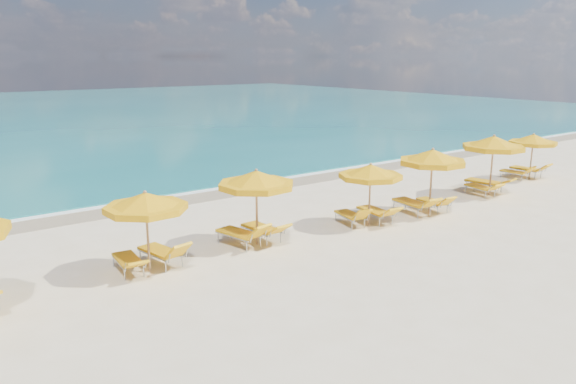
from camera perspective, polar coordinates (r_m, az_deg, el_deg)
ground_plane at (r=18.71m, az=2.76°, el=-4.44°), size 120.00×120.00×0.00m
ocean at (r=63.00m, az=-26.40°, el=6.93°), size 120.00×80.00×0.30m
wet_sand_band at (r=24.65m, az=-8.23°, el=-0.12°), size 120.00×2.60×0.01m
foam_line at (r=25.34m, az=-9.10°, el=0.22°), size 120.00×1.20×0.03m
whitecap_near at (r=31.70m, az=-26.38°, el=1.65°), size 14.00×0.36×0.05m
whitecap_far at (r=42.77m, az=-9.53°, el=5.64°), size 18.00×0.30×0.05m
umbrella_2 at (r=15.56m, az=-14.27°, el=-1.06°), size 2.90×2.90×2.30m
umbrella_3 at (r=17.32m, az=-3.23°, el=1.22°), size 3.01×3.01×2.44m
umbrella_4 at (r=19.55m, az=8.38°, el=2.01°), size 2.34×2.34×2.24m
umbrella_5 at (r=21.46m, az=14.47°, el=3.40°), size 3.15×3.15×2.52m
umbrella_6 at (r=25.21m, az=20.16°, el=4.65°), size 3.30×3.30×2.61m
umbrella_7 at (r=29.28m, az=23.65°, el=4.86°), size 2.35×2.35×2.25m
lounger_2_left at (r=16.15m, az=-15.88°, el=-7.15°), size 0.74×1.83×0.67m
lounger_2_right at (r=16.48m, az=-12.69°, el=-6.45°), size 0.95×1.93×0.89m
lounger_3_left at (r=17.70m, az=-4.90°, el=-4.72°), size 1.02×2.00×0.92m
lounger_3_right at (r=18.18m, az=-2.60°, el=-4.21°), size 0.75×1.96×0.80m
lounger_4_left at (r=19.93m, az=6.36°, el=-2.74°), size 0.88×1.74×0.80m
lounger_4_right at (r=20.41m, az=8.90°, el=-2.37°), size 0.86×1.98×0.80m
lounger_5_left at (r=21.70m, az=12.55°, el=-1.53°), size 0.90×2.11×0.87m
lounger_5_right at (r=22.34m, az=14.52°, el=-1.31°), size 0.78×1.72×0.76m
lounger_6_left at (r=25.35m, az=18.98°, el=0.14°), size 0.86×1.84×0.72m
lounger_6_right at (r=26.23m, az=19.37°, el=0.61°), size 1.00×2.17×0.75m
lounger_7_left at (r=29.40m, az=22.03°, el=1.65°), size 0.63×1.63×0.76m
lounger_7_right at (r=30.13m, az=23.10°, el=1.88°), size 0.70×1.93×0.82m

